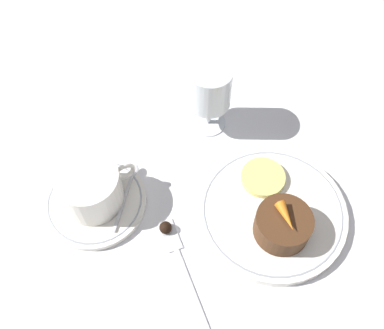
% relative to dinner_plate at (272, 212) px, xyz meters
% --- Properties ---
extents(ground_plane, '(3.00, 3.00, 0.00)m').
position_rel_dinner_plate_xyz_m(ground_plane, '(-0.03, 0.02, -0.01)').
color(ground_plane, white).
extents(dinner_plate, '(0.23, 0.23, 0.01)m').
position_rel_dinner_plate_xyz_m(dinner_plate, '(0.00, 0.00, 0.00)').
color(dinner_plate, white).
rests_on(dinner_plate, ground_plane).
extents(saucer, '(0.16, 0.16, 0.01)m').
position_rel_dinner_plate_xyz_m(saucer, '(-0.23, 0.15, -0.00)').
color(saucer, white).
rests_on(saucer, ground_plane).
extents(coffee_cup, '(0.12, 0.09, 0.07)m').
position_rel_dinner_plate_xyz_m(coffee_cup, '(-0.23, 0.15, 0.04)').
color(coffee_cup, white).
rests_on(coffee_cup, saucer).
extents(spoon, '(0.09, 0.10, 0.00)m').
position_rel_dinner_plate_xyz_m(spoon, '(-0.18, 0.14, 0.00)').
color(spoon, silver).
rests_on(spoon, saucer).
extents(wine_glass, '(0.07, 0.07, 0.13)m').
position_rel_dinner_plate_xyz_m(wine_glass, '(0.00, 0.20, 0.08)').
color(wine_glass, silver).
rests_on(wine_glass, ground_plane).
extents(fork, '(0.04, 0.18, 0.01)m').
position_rel_dinner_plate_xyz_m(fork, '(-0.16, 0.00, -0.01)').
color(fork, silver).
rests_on(fork, ground_plane).
extents(dessert_cake, '(0.08, 0.08, 0.04)m').
position_rel_dinner_plate_xyz_m(dessert_cake, '(-0.01, -0.03, 0.03)').
color(dessert_cake, '#4C2D19').
rests_on(dessert_cake, dinner_plate).
extents(carrot_garnish, '(0.02, 0.05, 0.02)m').
position_rel_dinner_plate_xyz_m(carrot_garnish, '(-0.01, -0.03, 0.05)').
color(carrot_garnish, orange).
rests_on(carrot_garnish, dessert_cake).
extents(pineapple_slice, '(0.07, 0.07, 0.01)m').
position_rel_dinner_plate_xyz_m(pineapple_slice, '(0.02, 0.05, 0.01)').
color(pineapple_slice, '#EFE075').
rests_on(pineapple_slice, dinner_plate).
extents(chocolate_truffle, '(0.02, 0.02, 0.02)m').
position_rel_dinner_plate_xyz_m(chocolate_truffle, '(-0.15, 0.05, 0.00)').
color(chocolate_truffle, black).
rests_on(chocolate_truffle, ground_plane).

